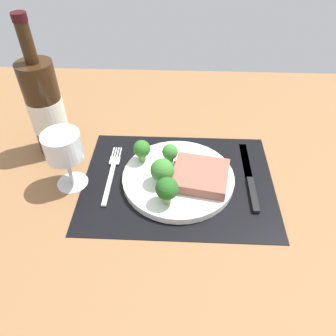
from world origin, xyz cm
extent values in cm
cube|color=brown|center=(0.00, 0.00, -1.50)|extent=(140.00, 110.00, 3.00)
cube|color=black|center=(0.00, 0.00, 0.15)|extent=(42.82, 32.54, 0.30)
cylinder|color=white|center=(0.00, 0.00, 1.10)|extent=(25.01, 25.01, 1.60)
cube|color=#8C5647|center=(4.80, -1.03, 3.11)|extent=(13.59, 12.90, 2.42)
cylinder|color=#5B8942|center=(-3.43, -2.27, 2.60)|extent=(1.87, 1.87, 1.40)
sphere|color=#387A2D|center=(-3.43, -2.27, 5.46)|extent=(5.08, 5.08, 5.08)
cylinder|color=#5B8942|center=(-2.05, 4.60, 2.60)|extent=(1.50, 1.50, 1.40)
sphere|color=#387A2D|center=(-2.05, 4.60, 4.86)|extent=(3.65, 3.65, 3.65)
cylinder|color=#6B994C|center=(-2.16, -7.94, 2.89)|extent=(1.60, 1.60, 1.98)
sphere|color=#235B1E|center=(-2.16, -7.94, 5.86)|extent=(4.64, 4.64, 4.64)
cylinder|color=#6B994C|center=(-8.52, 4.71, 2.83)|extent=(1.62, 1.62, 1.85)
sphere|color=#2D6B23|center=(-8.52, 4.71, 5.45)|extent=(3.98, 3.98, 3.98)
cube|color=silver|center=(-15.43, -2.00, 0.55)|extent=(1.00, 13.00, 0.50)
cube|color=silver|center=(-15.43, 5.80, 0.55)|extent=(2.40, 2.60, 0.40)
cube|color=silver|center=(-16.33, 8.90, 0.55)|extent=(0.30, 3.60, 0.35)
cube|color=silver|center=(-15.73, 8.90, 0.55)|extent=(0.30, 3.60, 0.35)
cube|color=silver|center=(-15.13, 8.90, 0.55)|extent=(0.30, 3.60, 0.35)
cube|color=silver|center=(-14.53, 8.90, 0.55)|extent=(0.30, 3.60, 0.35)
cube|color=black|center=(16.23, -3.90, 0.70)|extent=(1.40, 10.00, 0.80)
cube|color=silver|center=(16.23, 7.60, 0.45)|extent=(1.80, 13.00, 0.30)
cylinder|color=#331E0F|center=(-30.92, 10.71, 11.38)|extent=(7.91, 7.91, 22.77)
cylinder|color=silver|center=(-30.92, 10.71, 10.25)|extent=(8.07, 8.07, 7.97)
cylinder|color=#331E0F|center=(-30.92, 10.71, 26.93)|extent=(2.74, 2.74, 8.32)
cylinder|color=black|center=(-30.92, 10.71, 31.89)|extent=(2.96, 2.96, 1.60)
cylinder|color=silver|center=(-23.81, -1.52, 0.20)|extent=(6.92, 6.92, 0.40)
cylinder|color=silver|center=(-23.81, -1.52, 4.09)|extent=(0.80, 0.80, 7.37)
cylinder|color=silver|center=(-23.81, -1.52, 10.67)|extent=(7.86, 7.86, 5.79)
cylinder|color=#560C19|center=(-23.81, -1.52, 8.69)|extent=(6.91, 6.91, 1.83)
camera|label=1|loc=(0.39, -52.65, 52.72)|focal=35.00mm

